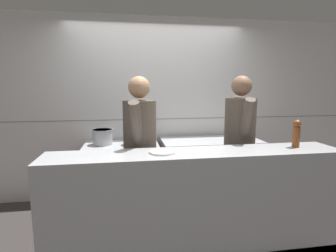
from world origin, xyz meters
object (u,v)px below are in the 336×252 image
(mixing_bowl_steel, at_px, (234,137))
(sauce_pot, at_px, (140,135))
(pepper_mill, at_px, (296,133))
(chef_sous, at_px, (239,143))
(chef_head_cook, at_px, (140,148))
(oven_range, at_px, (122,176))
(stock_pot, at_px, (102,137))
(plated_dish_main, at_px, (162,152))

(mixing_bowl_steel, bearing_deg, sauce_pot, 179.72)
(pepper_mill, distance_m, chef_sous, 0.67)
(pepper_mill, height_order, chef_head_cook, chef_head_cook)
(oven_range, height_order, stock_pot, stock_pot)
(stock_pot, distance_m, pepper_mill, 2.29)
(oven_range, relative_size, pepper_mill, 3.53)
(stock_pot, xyz_separation_m, pepper_mill, (1.97, -1.14, 0.20))
(sauce_pot, bearing_deg, plated_dish_main, -82.41)
(sauce_pot, bearing_deg, mixing_bowl_steel, -0.28)
(plated_dish_main, bearing_deg, stock_pot, 118.62)
(stock_pot, bearing_deg, pepper_mill, -29.97)
(oven_range, bearing_deg, stock_pot, 173.98)
(sauce_pot, relative_size, pepper_mill, 1.28)
(oven_range, xyz_separation_m, chef_head_cook, (0.21, -0.66, 0.53))
(oven_range, relative_size, sauce_pot, 2.76)
(oven_range, bearing_deg, chef_sous, -22.87)
(chef_sous, bearing_deg, mixing_bowl_steel, 81.49)
(chef_sous, bearing_deg, stock_pot, 167.55)
(mixing_bowl_steel, distance_m, chef_sous, 0.57)
(pepper_mill, bearing_deg, sauce_pot, 144.00)
(oven_range, relative_size, stock_pot, 3.66)
(stock_pot, relative_size, chef_sous, 0.15)
(mixing_bowl_steel, height_order, chef_sous, chef_sous)
(oven_range, bearing_deg, chef_head_cook, -71.92)
(stock_pot, relative_size, pepper_mill, 0.97)
(stock_pot, height_order, pepper_mill, pepper_mill)
(chef_head_cook, height_order, chef_sous, chef_sous)
(plated_dish_main, distance_m, chef_sous, 1.13)
(oven_range, relative_size, mixing_bowl_steel, 4.40)
(plated_dish_main, relative_size, pepper_mill, 0.85)
(stock_pot, height_order, mixing_bowl_steel, stock_pot)
(chef_head_cook, bearing_deg, oven_range, 120.11)
(chef_sous, bearing_deg, chef_head_cook, -168.21)
(oven_range, xyz_separation_m, sauce_pot, (0.24, -0.03, 0.56))
(mixing_bowl_steel, bearing_deg, plated_dish_main, -136.50)
(sauce_pot, bearing_deg, pepper_mill, -36.00)
(pepper_mill, bearing_deg, plated_dish_main, -179.20)
(pepper_mill, xyz_separation_m, chef_head_cook, (-1.52, 0.46, -0.21))
(chef_sous, bearing_deg, pepper_mill, -48.30)
(sauce_pot, xyz_separation_m, plated_dish_main, (0.15, -1.10, 0.05))
(chef_head_cook, bearing_deg, sauce_pot, 99.31)
(oven_range, relative_size, chef_sous, 0.56)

